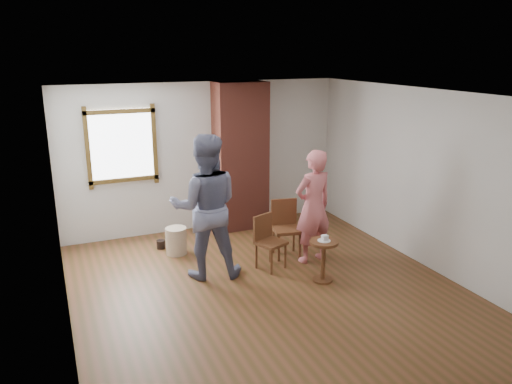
{
  "coord_description": "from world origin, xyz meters",
  "views": [
    {
      "loc": [
        -2.55,
        -5.53,
        3.13
      ],
      "look_at": [
        0.17,
        0.8,
        1.15
      ],
      "focal_mm": 35.0,
      "sensor_mm": 36.0,
      "label": 1
    }
  ],
  "objects_px": {
    "side_table": "(323,254)",
    "person_pink": "(313,207)",
    "stoneware_crock": "(176,241)",
    "dining_chair_right": "(285,225)",
    "man": "(205,207)",
    "dining_chair_left": "(268,239)"
  },
  "relations": [
    {
      "from": "stoneware_crock",
      "to": "person_pink",
      "type": "relative_size",
      "value": 0.25
    },
    {
      "from": "dining_chair_right",
      "to": "person_pink",
      "type": "relative_size",
      "value": 0.51
    },
    {
      "from": "side_table",
      "to": "man",
      "type": "height_order",
      "value": "man"
    },
    {
      "from": "stoneware_crock",
      "to": "side_table",
      "type": "xyz_separation_m",
      "value": [
        1.63,
        -1.76,
        0.19
      ]
    },
    {
      "from": "dining_chair_right",
      "to": "person_pink",
      "type": "height_order",
      "value": "person_pink"
    },
    {
      "from": "side_table",
      "to": "stoneware_crock",
      "type": "bearing_deg",
      "value": 132.89
    },
    {
      "from": "dining_chair_right",
      "to": "side_table",
      "type": "distance_m",
      "value": 1.06
    },
    {
      "from": "dining_chair_left",
      "to": "side_table",
      "type": "height_order",
      "value": "dining_chair_left"
    },
    {
      "from": "person_pink",
      "to": "side_table",
      "type": "bearing_deg",
      "value": 65.68
    },
    {
      "from": "side_table",
      "to": "person_pink",
      "type": "bearing_deg",
      "value": 73.26
    },
    {
      "from": "dining_chair_left",
      "to": "person_pink",
      "type": "relative_size",
      "value": 0.46
    },
    {
      "from": "dining_chair_left",
      "to": "man",
      "type": "relative_size",
      "value": 0.39
    },
    {
      "from": "stoneware_crock",
      "to": "dining_chair_left",
      "type": "distance_m",
      "value": 1.54
    },
    {
      "from": "dining_chair_left",
      "to": "dining_chair_right",
      "type": "bearing_deg",
      "value": 12.94
    },
    {
      "from": "stoneware_crock",
      "to": "dining_chair_right",
      "type": "relative_size",
      "value": 0.49
    },
    {
      "from": "dining_chair_left",
      "to": "person_pink",
      "type": "xyz_separation_m",
      "value": [
        0.72,
        -0.05,
        0.42
      ]
    },
    {
      "from": "stoneware_crock",
      "to": "dining_chair_left",
      "type": "bearing_deg",
      "value": -42.61
    },
    {
      "from": "person_pink",
      "to": "dining_chair_left",
      "type": "bearing_deg",
      "value": -11.77
    },
    {
      "from": "dining_chair_left",
      "to": "side_table",
      "type": "xyz_separation_m",
      "value": [
        0.52,
        -0.73,
        -0.05
      ]
    },
    {
      "from": "side_table",
      "to": "dining_chair_right",
      "type": "bearing_deg",
      "value": 93.52
    },
    {
      "from": "stoneware_crock",
      "to": "dining_chair_right",
      "type": "distance_m",
      "value": 1.74
    },
    {
      "from": "side_table",
      "to": "man",
      "type": "relative_size",
      "value": 0.29
    }
  ]
}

